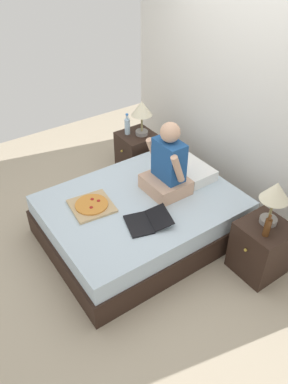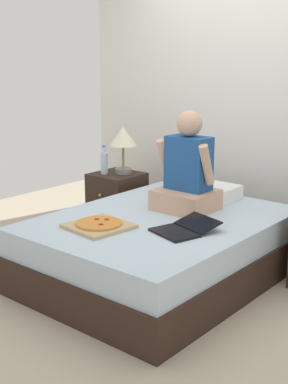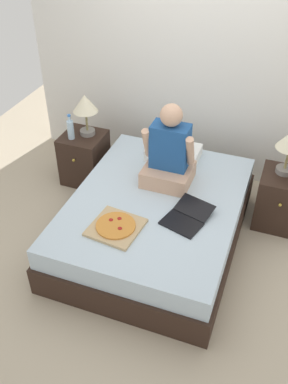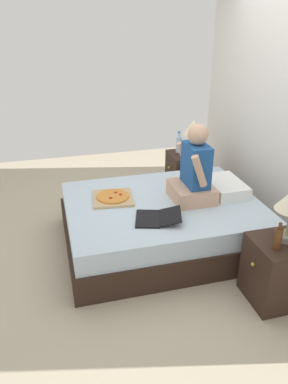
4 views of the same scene
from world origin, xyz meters
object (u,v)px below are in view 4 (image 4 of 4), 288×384
bed (162,223)px  laptop (155,218)px  beer_bottle (278,238)px  person_seated (194,173)px  nightstand_left (186,174)px  pizza_box (113,198)px  lamp_on_left_nightstand (193,129)px  water_bottle (179,144)px  nightstand_right (277,271)px

bed → laptop: size_ratio=4.05×
beer_bottle → person_seated: 1.14m
nightstand_left → laptop: size_ratio=1.16×
person_seated → pizza_box: 0.86m
bed → lamp_on_left_nightstand: (-1.02, 0.71, 0.65)m
person_seated → pizza_box: bearing=-104.2°
nightstand_left → beer_bottle: (2.19, -0.10, 0.38)m
water_bottle → person_seated: person_seated is taller
bed → person_seated: (0.02, 0.31, 0.53)m
nightstand_left → pizza_box: bearing=-52.3°
water_bottle → nightstand_right: size_ratio=0.49×
bed → nightstand_right: size_ratio=3.51×
nightstand_right → beer_bottle: bearing=-55.0°
beer_bottle → nightstand_right: bearing=125.0°
water_bottle → beer_bottle: water_bottle is taller
nightstand_left → beer_bottle: beer_bottle is taller
water_bottle → laptop: water_bottle is taller
nightstand_right → pizza_box: nightstand_right is taller
nightstand_left → laptop: nightstand_left is taller
lamp_on_left_nightstand → laptop: lamp_on_left_nightstand is taller
beer_bottle → lamp_on_left_nightstand: bearing=176.0°
water_bottle → pizza_box: water_bottle is taller
lamp_on_left_nightstand → laptop: size_ratio=0.92×
pizza_box → nightstand_right: bearing=42.3°
pizza_box → beer_bottle: bearing=38.2°
bed → water_bottle: size_ratio=7.15×
laptop → beer_bottle: bearing=42.4°
lamp_on_left_nightstand → water_bottle: (-0.12, -0.14, -0.22)m
lamp_on_left_nightstand → beer_bottle: 2.16m
laptop → water_bottle: bearing=153.1°
bed → lamp_on_left_nightstand: size_ratio=4.39×
nightstand_left → water_bottle: (-0.08, -0.09, 0.39)m
lamp_on_left_nightstand → pizza_box: 1.50m
person_seated → beer_bottle: bearing=12.3°
lamp_on_left_nightstand → nightstand_right: bearing=-1.4°
laptop → nightstand_right: bearing=48.7°
beer_bottle → person_seated: size_ratio=0.29×
water_bottle → nightstand_right: water_bottle is taller
lamp_on_left_nightstand → beer_bottle: lamp_on_left_nightstand is taller
bed → pizza_box: size_ratio=4.46×
bed → nightstand_right: 1.25m
water_bottle → beer_bottle: bearing=-0.3°
beer_bottle → pizza_box: beer_bottle is taller
water_bottle → pizza_box: bearing=-47.5°
water_bottle → person_seated: 1.18m
bed → beer_bottle: beer_bottle is taller
nightstand_left → person_seated: size_ratio=0.72×
water_bottle → laptop: size_ratio=0.57×
nightstand_left → lamp_on_left_nightstand: size_ratio=1.25×
lamp_on_left_nightstand → pizza_box: bearing=-54.8°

